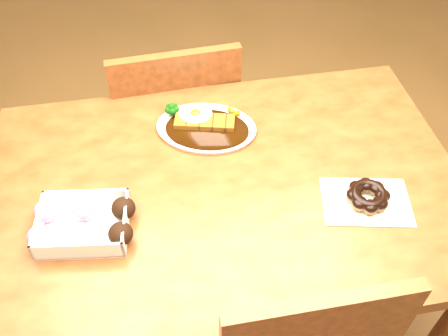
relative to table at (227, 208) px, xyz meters
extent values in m
plane|color=brown|center=(0.00, 0.00, -0.65)|extent=(6.00, 6.00, 0.00)
cube|color=#542C10|center=(0.00, 0.00, 0.08)|extent=(1.20, 0.80, 0.04)
cylinder|color=#542C10|center=(-0.54, 0.34, -0.30)|extent=(0.06, 0.06, 0.71)
cylinder|color=#542C10|center=(0.54, 0.34, -0.30)|extent=(0.06, 0.06, 0.71)
cube|color=#542C10|center=(-0.09, 0.60, -0.22)|extent=(0.44, 0.44, 0.04)
cylinder|color=#542C10|center=(0.07, 0.78, -0.45)|extent=(0.04, 0.04, 0.41)
cylinder|color=#542C10|center=(-0.27, 0.76, -0.45)|extent=(0.04, 0.04, 0.41)
cylinder|color=#542C10|center=(0.09, 0.44, -0.45)|extent=(0.04, 0.04, 0.41)
cylinder|color=#542C10|center=(-0.25, 0.42, -0.45)|extent=(0.04, 0.04, 0.41)
cube|color=#542C10|center=(-0.08, 0.41, 0.02)|extent=(0.40, 0.05, 0.40)
ellipsoid|color=white|center=(-0.02, 0.21, 0.10)|extent=(0.32, 0.27, 0.01)
ellipsoid|color=black|center=(-0.02, 0.19, 0.11)|extent=(0.27, 0.23, 0.01)
cube|color=#6B380C|center=(-0.03, 0.21, 0.12)|extent=(0.17, 0.10, 0.02)
ellipsoid|color=white|center=(-0.05, 0.24, 0.13)|extent=(0.11, 0.11, 0.01)
ellipsoid|color=#FFB214|center=(-0.05, 0.24, 0.13)|extent=(0.03, 0.03, 0.02)
cube|color=white|center=(-0.35, -0.08, 0.13)|extent=(0.22, 0.18, 0.05)
ellipsoid|color=pink|center=(-0.45, -0.11, 0.13)|extent=(0.06, 0.06, 0.05)
ellipsoid|color=beige|center=(-0.36, -0.12, 0.13)|extent=(0.06, 0.06, 0.05)
ellipsoid|color=black|center=(-0.27, -0.13, 0.13)|extent=(0.06, 0.06, 0.05)
ellipsoid|color=pink|center=(-0.44, -0.04, 0.13)|extent=(0.06, 0.06, 0.05)
ellipsoid|color=pink|center=(-0.35, -0.05, 0.13)|extent=(0.06, 0.06, 0.05)
ellipsoid|color=black|center=(-0.26, -0.06, 0.13)|extent=(0.06, 0.06, 0.05)
cube|color=silver|center=(0.32, -0.12, 0.10)|extent=(0.24, 0.19, 0.00)
torus|color=olive|center=(0.32, -0.12, 0.12)|extent=(0.12, 0.12, 0.03)
torus|color=black|center=(0.32, -0.12, 0.13)|extent=(0.11, 0.11, 0.02)
camera|label=1|loc=(-0.15, -0.81, 1.06)|focal=40.00mm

